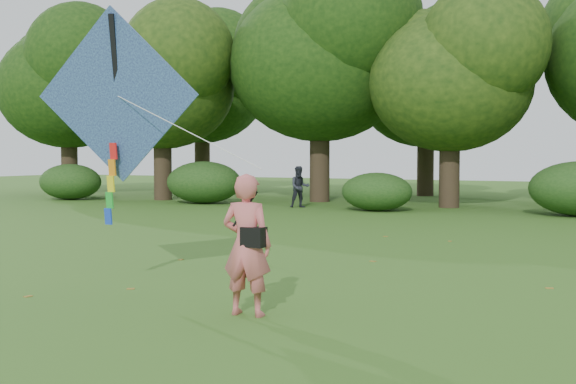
% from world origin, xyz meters
% --- Properties ---
extents(ground, '(100.00, 100.00, 0.00)m').
position_xyz_m(ground, '(0.00, 0.00, 0.00)').
color(ground, '#265114').
rests_on(ground, ground).
extents(man_kite_flyer, '(0.71, 0.50, 1.85)m').
position_xyz_m(man_kite_flyer, '(0.16, -0.16, 0.92)').
color(man_kite_flyer, '#D36364').
rests_on(man_kite_flyer, ground).
extents(bystander_left, '(1.00, 0.96, 1.63)m').
position_xyz_m(bystander_left, '(-7.26, 17.33, 0.82)').
color(bystander_left, '#242630').
rests_on(bystander_left, ground).
extents(crossbody_bag, '(0.43, 0.20, 0.72)m').
position_xyz_m(crossbody_bag, '(0.28, -0.19, 1.05)').
color(crossbody_bag, black).
rests_on(crossbody_bag, ground).
extents(flying_kite, '(4.41, 1.27, 3.39)m').
position_xyz_m(flying_kite, '(-2.65, 0.72, 2.98)').
color(flying_kite, '#233599').
rests_on(flying_kite, ground).
extents(tree_line, '(54.70, 15.30, 9.48)m').
position_xyz_m(tree_line, '(1.67, 22.88, 5.60)').
color(tree_line, '#3A2D1E').
rests_on(tree_line, ground).
extents(shrub_band, '(39.15, 3.22, 1.88)m').
position_xyz_m(shrub_band, '(-0.72, 17.60, 0.86)').
color(shrub_band, '#264919').
rests_on(shrub_band, ground).
extents(fallen_leaves, '(8.57, 12.91, 0.01)m').
position_xyz_m(fallen_leaves, '(0.81, 4.64, 0.01)').
color(fallen_leaves, olive).
rests_on(fallen_leaves, ground).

